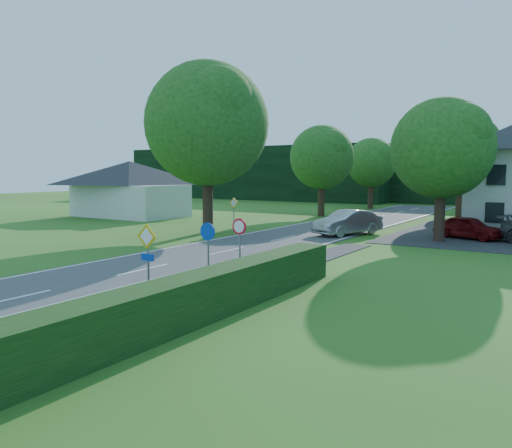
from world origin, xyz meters
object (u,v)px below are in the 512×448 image
Objects in this scene: moving_car at (348,222)px; motorcycle at (367,220)px; streetlight at (441,168)px; parked_car_silver_a at (503,219)px; parked_car_red at (468,227)px; parasol at (509,219)px.

moving_car reaches higher than motorcycle.
streetlight is 1.80× the size of parked_car_silver_a.
motorcycle is (-0.90, 5.98, -0.36)m from moving_car.
streetlight reaches higher than parked_car_red.
moving_car is at bearing -158.16° from streetlight.
parked_car_red is 5.04m from parasol.
parked_car_silver_a is (8.27, 9.15, -0.09)m from moving_car.
streetlight reaches higher than moving_car.
parked_car_red is 1.94× the size of parasol.
moving_car is 2.84× the size of motorcycle.
parked_car_silver_a reaches higher than parked_car_red.
motorcycle is (-6.26, 3.83, -3.96)m from streetlight.
streetlight is 8.43m from parked_car_silver_a.
streetlight is 8.34m from motorcycle.
parked_car_silver_a is (9.17, 3.17, 0.27)m from motorcycle.
parked_car_red is (7.08, 2.25, -0.11)m from moving_car.
parked_car_red is at bearing 164.17° from parked_car_silver_a.
streetlight is at bearing 44.72° from moving_car.
parked_car_silver_a is 2.30m from parasol.
moving_car is 7.43m from parked_car_red.
parked_car_silver_a is at bearing 3.40° from motorcycle.
moving_car is at bearing 126.30° from parked_car_red.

